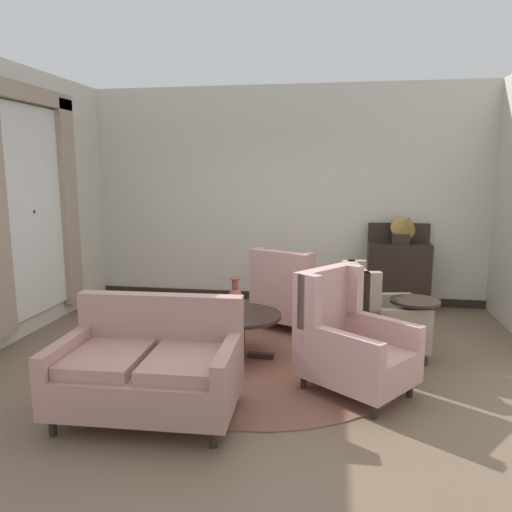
# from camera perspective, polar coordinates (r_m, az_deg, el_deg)

# --- Properties ---
(ground) EXTENTS (8.34, 8.34, 0.00)m
(ground) POSITION_cam_1_polar(r_m,az_deg,el_deg) (5.10, 0.04, -13.04)
(ground) COLOR brown
(wall_back) EXTENTS (6.12, 0.08, 3.22)m
(wall_back) POSITION_cam_1_polar(r_m,az_deg,el_deg) (7.49, 3.46, 6.95)
(wall_back) COLOR beige
(wall_back) RESTS_ON ground
(wall_left) EXTENTS (0.08, 3.92, 3.22)m
(wall_left) POSITION_cam_1_polar(r_m,az_deg,el_deg) (6.64, -25.12, 5.66)
(wall_left) COLOR beige
(wall_left) RESTS_ON ground
(baseboard_back) EXTENTS (5.96, 0.03, 0.12)m
(baseboard_back) POSITION_cam_1_polar(r_m,az_deg,el_deg) (7.67, 3.30, -4.70)
(baseboard_back) COLOR black
(baseboard_back) RESTS_ON ground
(area_rug) EXTENTS (3.01, 3.01, 0.01)m
(area_rug) POSITION_cam_1_polar(r_m,az_deg,el_deg) (5.38, 0.56, -11.75)
(area_rug) COLOR brown
(area_rug) RESTS_ON ground
(window_with_curtains) EXTENTS (0.12, 1.82, 2.81)m
(window_with_curtains) POSITION_cam_1_polar(r_m,az_deg,el_deg) (6.61, -24.25, 6.05)
(window_with_curtains) COLOR silver
(coffee_table) EXTENTS (0.88, 0.88, 0.49)m
(coffee_table) POSITION_cam_1_polar(r_m,az_deg,el_deg) (5.29, -1.82, -7.60)
(coffee_table) COLOR black
(coffee_table) RESTS_ON ground
(porcelain_vase) EXTENTS (0.16, 0.16, 0.39)m
(porcelain_vase) POSITION_cam_1_polar(r_m,az_deg,el_deg) (5.22, -2.41, -4.94)
(porcelain_vase) COLOR brown
(porcelain_vase) RESTS_ON coffee_table
(settee) EXTENTS (1.47, 0.95, 0.94)m
(settee) POSITION_cam_1_polar(r_m,az_deg,el_deg) (4.21, -12.23, -12.55)
(settee) COLOR tan
(settee) RESTS_ON ground
(armchair_far_left) EXTENTS (1.17, 1.13, 1.10)m
(armchair_far_left) POSITION_cam_1_polar(r_m,az_deg,el_deg) (4.61, 10.63, -9.79)
(armchair_far_left) COLOR tan
(armchair_far_left) RESTS_ON ground
(armchair_back_corner) EXTENTS (1.12, 1.17, 1.02)m
(armchair_back_corner) POSITION_cam_1_polar(r_m,az_deg,el_deg) (6.33, 4.13, -4.44)
(armchair_back_corner) COLOR tan
(armchair_back_corner) RESTS_ON ground
(armchair_near_window) EXTENTS (0.92, 0.86, 1.00)m
(armchair_near_window) POSITION_cam_1_polar(r_m,az_deg,el_deg) (5.49, 13.72, -6.93)
(armchair_near_window) COLOR gray
(armchair_near_window) RESTS_ON ground
(side_table) EXTENTS (0.51, 0.51, 0.67)m
(side_table) POSITION_cam_1_polar(r_m,az_deg,el_deg) (5.44, 17.73, -7.54)
(side_table) COLOR black
(side_table) RESTS_ON ground
(sideboard) EXTENTS (0.87, 0.36, 1.24)m
(sideboard) POSITION_cam_1_polar(r_m,az_deg,el_deg) (7.35, 16.08, -1.80)
(sideboard) COLOR black
(sideboard) RESTS_ON ground
(gramophone) EXTENTS (0.43, 0.51, 0.53)m
(gramophone) POSITION_cam_1_polar(r_m,az_deg,el_deg) (7.16, 16.82, 3.36)
(gramophone) COLOR black
(gramophone) RESTS_ON sideboard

